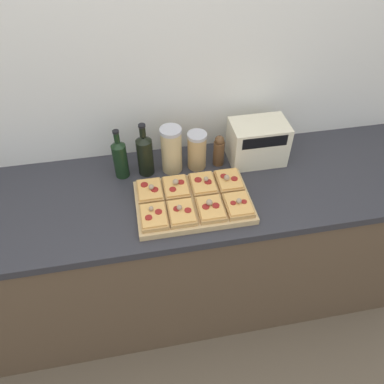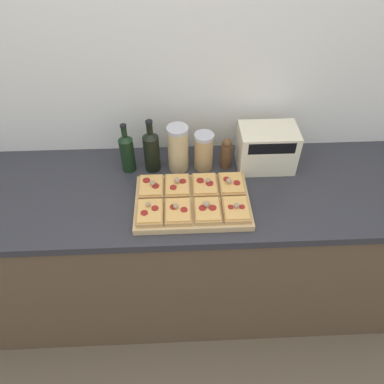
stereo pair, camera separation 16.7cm
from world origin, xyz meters
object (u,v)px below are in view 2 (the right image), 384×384
at_px(olive_oil_bottle, 127,152).
at_px(grain_jar_tall, 178,148).
at_px(cutting_board, 192,202).
at_px(pepper_mill, 226,153).
at_px(wine_bottle, 152,150).
at_px(grain_jar_short, 204,151).
at_px(toaster_oven, 267,148).

xyz_separation_m(olive_oil_bottle, grain_jar_tall, (0.25, 0.00, 0.01)).
xyz_separation_m(cutting_board, grain_jar_tall, (-0.06, 0.26, 0.11)).
xyz_separation_m(cutting_board, pepper_mill, (0.18, 0.26, 0.07)).
relative_size(cutting_board, pepper_mill, 3.05).
bearing_deg(cutting_board, olive_oil_bottle, 139.04).
bearing_deg(cutting_board, wine_bottle, 125.09).
distance_m(grain_jar_short, pepper_mill, 0.11).
height_order(olive_oil_bottle, pepper_mill, olive_oil_bottle).
bearing_deg(olive_oil_bottle, cutting_board, -40.96).
distance_m(pepper_mill, toaster_oven, 0.20).
distance_m(grain_jar_tall, grain_jar_short, 0.13).
bearing_deg(pepper_mill, olive_oil_bottle, -180.00).
xyz_separation_m(cutting_board, wine_bottle, (-0.18, 0.26, 0.10)).
bearing_deg(cutting_board, pepper_mill, 55.82).
bearing_deg(cutting_board, grain_jar_short, 75.57).
bearing_deg(olive_oil_bottle, grain_jar_tall, 0.00).
relative_size(olive_oil_bottle, wine_bottle, 0.94).
xyz_separation_m(grain_jar_tall, grain_jar_short, (0.12, -0.00, -0.02)).
distance_m(cutting_board, olive_oil_bottle, 0.41).
bearing_deg(toaster_oven, olive_oil_bottle, 179.93).
bearing_deg(grain_jar_short, wine_bottle, 180.00).
bearing_deg(grain_jar_tall, grain_jar_short, -0.00).
bearing_deg(pepper_mill, wine_bottle, 180.00).
height_order(cutting_board, toaster_oven, toaster_oven).
distance_m(wine_bottle, grain_jar_short, 0.25).
relative_size(wine_bottle, pepper_mill, 1.66).
xyz_separation_m(wine_bottle, toaster_oven, (0.56, -0.00, -0.01)).
xyz_separation_m(grain_jar_short, toaster_oven, (0.31, -0.00, 0.01)).
relative_size(pepper_mill, toaster_oven, 0.56).
distance_m(grain_jar_tall, toaster_oven, 0.43).
xyz_separation_m(wine_bottle, grain_jar_short, (0.25, -0.00, -0.02)).
xyz_separation_m(pepper_mill, toaster_oven, (0.20, -0.00, 0.03)).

